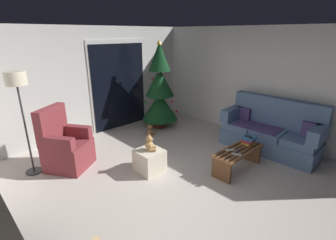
# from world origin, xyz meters

# --- Properties ---
(ground_plane) EXTENTS (7.00, 7.00, 0.00)m
(ground_plane) POSITION_xyz_m (0.00, 0.00, 0.00)
(ground_plane) COLOR #BCB2A8
(wall_back) EXTENTS (5.72, 0.12, 2.50)m
(wall_back) POSITION_xyz_m (0.00, 3.06, 1.25)
(wall_back) COLOR silver
(wall_back) RESTS_ON ground
(wall_right) EXTENTS (0.12, 6.00, 2.50)m
(wall_right) POSITION_xyz_m (2.86, 0.00, 1.25)
(wall_right) COLOR silver
(wall_right) RESTS_ON ground
(patio_door_frame) EXTENTS (1.60, 0.02, 2.20)m
(patio_door_frame) POSITION_xyz_m (0.87, 2.99, 1.10)
(patio_door_frame) COLOR silver
(patio_door_frame) RESTS_ON ground
(patio_door_glass) EXTENTS (1.50, 0.02, 2.10)m
(patio_door_glass) POSITION_xyz_m (0.87, 2.97, 1.05)
(patio_door_glass) COLOR black
(patio_door_glass) RESTS_ON ground
(couch) EXTENTS (0.84, 1.96, 1.08)m
(couch) POSITION_xyz_m (2.32, -0.39, 0.40)
(couch) COLOR slate
(couch) RESTS_ON ground
(coffee_table) EXTENTS (1.10, 0.40, 0.39)m
(coffee_table) POSITION_xyz_m (1.10, -0.37, 0.26)
(coffee_table) COLOR brown
(coffee_table) RESTS_ON ground
(remote_silver) EXTENTS (0.11, 0.16, 0.02)m
(remote_silver) POSITION_xyz_m (0.90, -0.46, 0.41)
(remote_silver) COLOR #ADADB2
(remote_silver) RESTS_ON coffee_table
(remote_white) EXTENTS (0.15, 0.12, 0.02)m
(remote_white) POSITION_xyz_m (0.96, -0.28, 0.41)
(remote_white) COLOR silver
(remote_white) RESTS_ON coffee_table
(remote_graphite) EXTENTS (0.16, 0.10, 0.02)m
(remote_graphite) POSITION_xyz_m (1.04, -0.39, 0.41)
(remote_graphite) COLOR #333338
(remote_graphite) RESTS_ON coffee_table
(book_stack) EXTENTS (0.26, 0.23, 0.15)m
(book_stack) POSITION_xyz_m (1.44, -0.37, 0.48)
(book_stack) COLOR #B79333
(book_stack) RESTS_ON coffee_table
(cell_phone) EXTENTS (0.10, 0.16, 0.01)m
(cell_phone) POSITION_xyz_m (1.42, -0.37, 0.55)
(cell_phone) COLOR black
(cell_phone) RESTS_ON book_stack
(christmas_tree) EXTENTS (0.91, 0.91, 2.21)m
(christmas_tree) POSITION_xyz_m (1.56, 2.22, 0.97)
(christmas_tree) COLOR #4C1E19
(christmas_tree) RESTS_ON ground
(armchair) EXTENTS (0.95, 0.95, 1.13)m
(armchair) POSITION_xyz_m (-1.07, 1.85, 0.40)
(armchair) COLOR maroon
(armchair) RESTS_ON ground
(floor_lamp) EXTENTS (0.32, 0.32, 1.78)m
(floor_lamp) POSITION_xyz_m (-1.59, 2.08, 1.51)
(floor_lamp) COLOR #2D2D30
(floor_lamp) RESTS_ON ground
(ottoman) EXTENTS (0.44, 0.44, 0.41)m
(ottoman) POSITION_xyz_m (-0.07, 0.68, 0.20)
(ottoman) COLOR beige
(ottoman) RESTS_ON ground
(teddy_bear_honey) EXTENTS (0.22, 0.21, 0.29)m
(teddy_bear_honey) POSITION_xyz_m (-0.06, 0.68, 0.53)
(teddy_bear_honey) COLOR tan
(teddy_bear_honey) RESTS_ON ottoman
(teddy_bear_chestnut_by_tree) EXTENTS (0.20, 0.20, 0.29)m
(teddy_bear_chestnut_by_tree) POSITION_xyz_m (0.99, 1.94, 0.12)
(teddy_bear_chestnut_by_tree) COLOR brown
(teddy_bear_chestnut_by_tree) RESTS_ON ground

